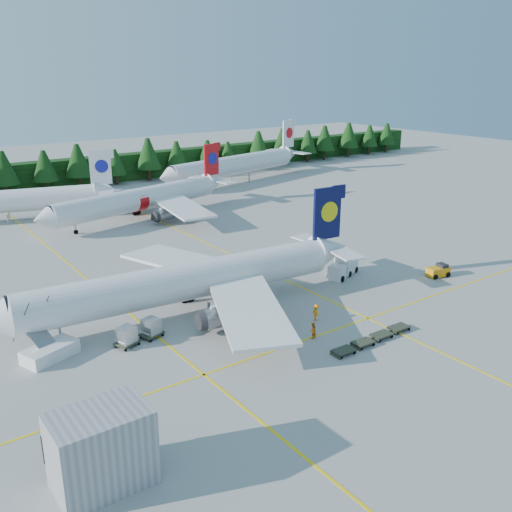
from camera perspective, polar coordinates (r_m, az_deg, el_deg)
ground at (r=61.78m, az=3.20°, el=-5.70°), size 320.00×320.00×0.00m
taxi_stripe_a at (r=71.93m, az=-15.81°, el=-2.84°), size 0.25×120.00×0.01m
taxi_stripe_b at (r=80.21m, az=-2.34°, el=0.07°), size 0.25×120.00×0.01m
taxi_stripe_cross at (r=57.67m, az=6.95°, el=-7.64°), size 80.00×0.25×0.01m
treeline_hedge at (r=132.64m, az=-19.62°, el=7.69°), size 220.00×4.00×6.00m
terminal_building at (r=38.62m, az=-15.19°, el=-18.13°), size 6.00×4.00×5.20m
airliner_navy at (r=60.44m, az=-7.79°, el=-2.76°), size 40.64×33.33×11.81m
airliner_red at (r=100.42m, az=-12.00°, el=5.44°), size 38.23×31.10×11.29m
airliner_far_right at (r=130.79m, az=-2.63°, el=9.02°), size 42.91×13.40×12.67m
airstairs at (r=55.73m, az=-20.16°, el=-8.62°), size 5.50×7.31×4.33m
service_truck at (r=72.85m, az=8.70°, el=-1.03°), size 5.49×3.62×2.49m
baggage_tug at (r=75.56m, az=17.78°, el=-1.41°), size 3.04×2.02×1.50m
dolly_train at (r=56.47m, az=11.57°, el=-8.05°), size 10.12×1.76×0.12m
uld_pair at (r=56.22m, az=-11.60°, el=-7.38°), size 5.23×2.60×1.63m
crew_a at (r=62.52m, az=0.11°, el=-4.57°), size 0.65×0.49×1.60m
crew_b at (r=56.15m, az=5.68°, el=-7.43°), size 0.89×0.74×1.63m
crew_c at (r=59.94m, az=6.03°, el=-5.63°), size 0.60×0.80×1.78m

